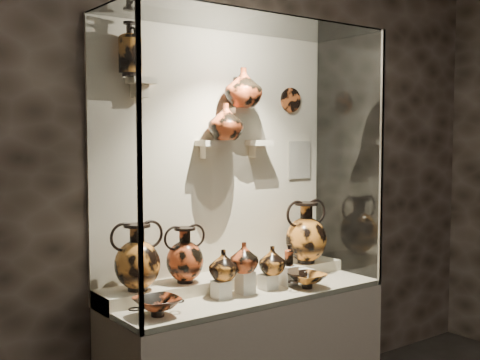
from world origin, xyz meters
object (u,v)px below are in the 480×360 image
object	(u,v)px
jug_c	(272,260)
kylix_right	(307,279)
amphora_left	(138,257)
jug_a	(223,265)
amphora_mid	(185,255)
lekythos_small	(288,254)
amphora_right	(306,232)
lekythos_tall	(130,46)
ovoid_vase_a	(225,122)
jug_b	(244,257)
ovoid_vase_b	(243,88)
kylix_left	(157,305)

from	to	relation	value
jug_c	kylix_right	bearing A→B (deg)	-37.57
jug_c	kylix_right	size ratio (longest dim) A/B	0.61
amphora_left	jug_a	world-z (taller)	amphora_left
amphora_mid	kylix_right	world-z (taller)	amphora_mid
amphora_mid	amphora_left	bearing A→B (deg)	170.62
amphora_mid	lekythos_small	size ratio (longest dim) A/B	2.20
jug_c	amphora_right	bearing A→B (deg)	16.09
lekythos_tall	kylix_right	bearing A→B (deg)	-30.55
amphora_mid	ovoid_vase_a	world-z (taller)	ovoid_vase_a
kylix_right	jug_c	bearing A→B (deg)	136.54
jug_b	ovoid_vase_b	world-z (taller)	ovoid_vase_b
amphora_right	lekythos_small	bearing A→B (deg)	-133.24
amphora_left	jug_b	distance (m)	0.61
lekythos_small	kylix_left	xyz separation A→B (m)	(-0.96, -0.09, -0.14)
amphora_mid	amphora_right	size ratio (longest dim) A/B	0.79
amphora_left	lekythos_tall	size ratio (longest dim) A/B	1.11
jug_a	jug_c	world-z (taller)	jug_a
amphora_mid	ovoid_vase_b	distance (m)	1.07
kylix_left	jug_b	bearing A→B (deg)	-14.68
amphora_right	jug_a	bearing A→B (deg)	-151.11
amphora_left	jug_a	xyz separation A→B (m)	(0.44, -0.19, -0.07)
amphora_right	jug_c	bearing A→B (deg)	-140.24
amphora_right	kylix_left	distance (m)	1.31
amphora_left	kylix_left	distance (m)	0.34
jug_a	kylix_right	bearing A→B (deg)	-23.22
ovoid_vase_a	amphora_left	bearing A→B (deg)	172.62
jug_c	ovoid_vase_a	bearing A→B (deg)	116.41
amphora_right	jug_a	size ratio (longest dim) A/B	2.36
kylix_right	lekythos_tall	size ratio (longest dim) A/B	0.82
jug_c	kylix_left	world-z (taller)	jug_c
jug_b	kylix_left	xyz separation A→B (m)	(-0.60, -0.07, -0.16)
amphora_mid	ovoid_vase_b	world-z (taller)	ovoid_vase_b
amphora_left	ovoid_vase_b	world-z (taller)	ovoid_vase_b
lekythos_small	kylix_left	distance (m)	0.97
amphora_mid	kylix_left	distance (m)	0.47
jug_b	lekythos_small	world-z (taller)	jug_b
lekythos_tall	jug_a	bearing A→B (deg)	-40.04
jug_a	lekythos_small	distance (m)	0.48
lekythos_small	lekythos_tall	distance (m)	1.54
amphora_right	ovoid_vase_b	xyz separation A→B (m)	(-0.49, 0.05, 0.93)
amphora_right	ovoid_vase_a	bearing A→B (deg)	-168.55
jug_b	amphora_mid	bearing A→B (deg)	132.71
lekythos_small	amphora_left	bearing A→B (deg)	179.24
amphora_left	kylix_left	bearing A→B (deg)	-76.79
ovoid_vase_a	ovoid_vase_b	size ratio (longest dim) A/B	0.92
jug_c	ovoid_vase_b	size ratio (longest dim) A/B	0.69
ovoid_vase_b	jug_b	bearing A→B (deg)	-124.16
amphora_left	kylix_right	world-z (taller)	amphora_left
lekythos_small	amphora_right	bearing A→B (deg)	41.13
amphora_mid	kylix_right	distance (m)	0.76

